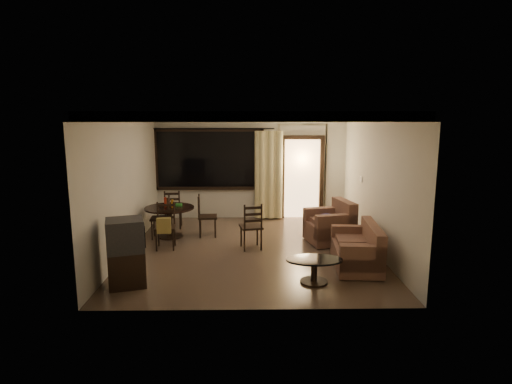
{
  "coord_description": "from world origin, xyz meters",
  "views": [
    {
      "loc": [
        -0.06,
        -8.47,
        2.78
      ],
      "look_at": [
        0.09,
        0.2,
        1.17
      ],
      "focal_mm": 30.0,
      "sensor_mm": 36.0,
      "label": 1
    }
  ],
  "objects_px": {
    "dining_table": "(170,213)",
    "tv_cabinet": "(126,253)",
    "sofa": "(359,250)",
    "dining_chair_north": "(173,216)",
    "dining_chair_south": "(166,234)",
    "side_chair": "(251,235)",
    "armchair": "(332,226)",
    "dining_chair_east": "(207,224)",
    "dining_chair_west": "(161,226)",
    "coffee_table": "(314,267)"
  },
  "relations": [
    {
      "from": "dining_chair_west",
      "to": "coffee_table",
      "type": "height_order",
      "value": "dining_chair_west"
    },
    {
      "from": "tv_cabinet",
      "to": "coffee_table",
      "type": "height_order",
      "value": "tv_cabinet"
    },
    {
      "from": "dining_chair_north",
      "to": "tv_cabinet",
      "type": "xyz_separation_m",
      "value": [
        -0.14,
        -3.55,
        0.28
      ]
    },
    {
      "from": "dining_chair_north",
      "to": "dining_chair_east",
      "type": "bearing_deg",
      "value": 136.76
    },
    {
      "from": "side_chair",
      "to": "dining_table",
      "type": "bearing_deg",
      "value": -37.98
    },
    {
      "from": "dining_table",
      "to": "tv_cabinet",
      "type": "xyz_separation_m",
      "value": [
        -0.2,
        -2.77,
        0.01
      ]
    },
    {
      "from": "dining_chair_south",
      "to": "sofa",
      "type": "height_order",
      "value": "dining_chair_south"
    },
    {
      "from": "dining_chair_south",
      "to": "tv_cabinet",
      "type": "relative_size",
      "value": 0.86
    },
    {
      "from": "dining_chair_west",
      "to": "sofa",
      "type": "relative_size",
      "value": 0.63
    },
    {
      "from": "dining_chair_east",
      "to": "side_chair",
      "type": "xyz_separation_m",
      "value": [
        1.0,
        -0.95,
        0.01
      ]
    },
    {
      "from": "dining_chair_south",
      "to": "tv_cabinet",
      "type": "distance_m",
      "value": 1.95
    },
    {
      "from": "tv_cabinet",
      "to": "dining_chair_west",
      "type": "bearing_deg",
      "value": 72.78
    },
    {
      "from": "dining_chair_south",
      "to": "dining_chair_east",
      "type": "bearing_deg",
      "value": 45.7
    },
    {
      "from": "side_chair",
      "to": "dining_chair_east",
      "type": "bearing_deg",
      "value": -55.58
    },
    {
      "from": "dining_chair_east",
      "to": "coffee_table",
      "type": "height_order",
      "value": "dining_chair_east"
    },
    {
      "from": "dining_table",
      "to": "coffee_table",
      "type": "relative_size",
      "value": 1.18
    },
    {
      "from": "dining_table",
      "to": "side_chair",
      "type": "height_order",
      "value": "side_chair"
    },
    {
      "from": "dining_table",
      "to": "dining_chair_south",
      "type": "distance_m",
      "value": 0.89
    },
    {
      "from": "dining_table",
      "to": "dining_chair_south",
      "type": "bearing_deg",
      "value": -85.87
    },
    {
      "from": "dining_chair_east",
      "to": "dining_table",
      "type": "bearing_deg",
      "value": 89.91
    },
    {
      "from": "coffee_table",
      "to": "side_chair",
      "type": "relative_size",
      "value": 0.96
    },
    {
      "from": "armchair",
      "to": "dining_table",
      "type": "bearing_deg",
      "value": 159.77
    },
    {
      "from": "dining_table",
      "to": "dining_chair_north",
      "type": "distance_m",
      "value": 0.83
    },
    {
      "from": "dining_chair_south",
      "to": "sofa",
      "type": "bearing_deg",
      "value": -20.89
    },
    {
      "from": "dining_chair_west",
      "to": "dining_chair_east",
      "type": "xyz_separation_m",
      "value": [
        1.02,
        0.12,
        0.0
      ]
    },
    {
      "from": "tv_cabinet",
      "to": "sofa",
      "type": "bearing_deg",
      "value": -5.72
    },
    {
      "from": "coffee_table",
      "to": "armchair",
      "type": "bearing_deg",
      "value": 72.24
    },
    {
      "from": "dining_chair_north",
      "to": "side_chair",
      "type": "distance_m",
      "value": 2.52
    },
    {
      "from": "dining_chair_south",
      "to": "dining_chair_west",
      "type": "bearing_deg",
      "value": 103.2
    },
    {
      "from": "dining_table",
      "to": "dining_chair_west",
      "type": "distance_m",
      "value": 0.33
    },
    {
      "from": "dining_chair_east",
      "to": "dining_chair_south",
      "type": "bearing_deg",
      "value": 135.7
    },
    {
      "from": "sofa",
      "to": "dining_chair_west",
      "type": "bearing_deg",
      "value": 159.15
    },
    {
      "from": "dining_table",
      "to": "sofa",
      "type": "bearing_deg",
      "value": -27.44
    },
    {
      "from": "dining_chair_west",
      "to": "dining_chair_south",
      "type": "distance_m",
      "value": 0.83
    },
    {
      "from": "dining_chair_south",
      "to": "dining_chair_north",
      "type": "xyz_separation_m",
      "value": [
        -0.12,
        1.64,
        -0.02
      ]
    },
    {
      "from": "tv_cabinet",
      "to": "side_chair",
      "type": "distance_m",
      "value": 2.78
    },
    {
      "from": "dining_table",
      "to": "dining_chair_south",
      "type": "height_order",
      "value": "dining_chair_south"
    },
    {
      "from": "sofa",
      "to": "dining_chair_east",
      "type": "bearing_deg",
      "value": 150.31
    },
    {
      "from": "dining_table",
      "to": "tv_cabinet",
      "type": "height_order",
      "value": "tv_cabinet"
    },
    {
      "from": "side_chair",
      "to": "dining_chair_north",
      "type": "bearing_deg",
      "value": -53.58
    },
    {
      "from": "dining_chair_east",
      "to": "dining_chair_west",
      "type": "bearing_deg",
      "value": 92.69
    },
    {
      "from": "dining_table",
      "to": "armchair",
      "type": "height_order",
      "value": "armchair"
    },
    {
      "from": "dining_chair_west",
      "to": "dining_chair_north",
      "type": "bearing_deg",
      "value": 167.19
    },
    {
      "from": "dining_chair_east",
      "to": "sofa",
      "type": "relative_size",
      "value": 0.63
    },
    {
      "from": "dining_chair_south",
      "to": "armchair",
      "type": "relative_size",
      "value": 0.89
    },
    {
      "from": "dining_chair_east",
      "to": "armchair",
      "type": "relative_size",
      "value": 0.89
    },
    {
      "from": "dining_chair_east",
      "to": "dining_chair_south",
      "type": "relative_size",
      "value": 1.0
    },
    {
      "from": "armchair",
      "to": "side_chair",
      "type": "bearing_deg",
      "value": -179.49
    },
    {
      "from": "dining_chair_north",
      "to": "coffee_table",
      "type": "bearing_deg",
      "value": 125.65
    },
    {
      "from": "dining_table",
      "to": "armchair",
      "type": "xyz_separation_m",
      "value": [
        3.58,
        -0.48,
        -0.18
      ]
    }
  ]
}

